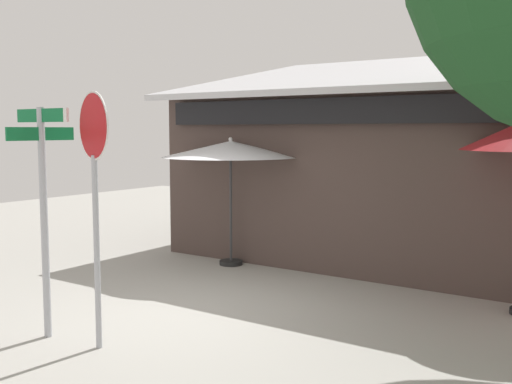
% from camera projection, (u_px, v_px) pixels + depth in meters
% --- Properties ---
extents(ground_plane, '(28.00, 28.00, 0.10)m').
position_uv_depth(ground_plane, '(199.00, 313.00, 8.75)').
color(ground_plane, '#9E9B93').
extents(cafe_building, '(7.92, 5.94, 4.35)m').
position_uv_depth(cafe_building, '(388.00, 171.00, 12.79)').
color(cafe_building, '#473833').
rests_on(cafe_building, ground).
extents(street_sign_post, '(0.98, 0.92, 2.83)m').
position_uv_depth(street_sign_post, '(44.00, 196.00, 7.43)').
color(street_sign_post, '#A8AAB2').
rests_on(street_sign_post, ground).
extents(stop_sign, '(0.76, 0.25, 3.00)m').
position_uv_depth(stop_sign, '(95.00, 170.00, 7.01)').
color(stop_sign, '#A8AAB2').
rests_on(stop_sign, ground).
extents(patio_umbrella_ivory_left, '(2.59, 2.59, 2.42)m').
position_uv_depth(patio_umbrella_ivory_left, '(231.00, 150.00, 11.44)').
color(patio_umbrella_ivory_left, black).
rests_on(patio_umbrella_ivory_left, ground).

